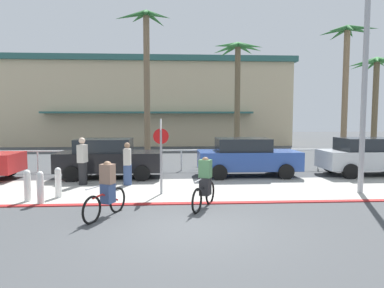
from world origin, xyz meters
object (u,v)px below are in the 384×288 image
(bollard_1, at_px, (27,185))
(palm_tree_2, at_px, (346,60))
(car_black_1, at_px, (109,158))
(pedestrian_0, at_px, (127,166))
(car_silver_3, at_px, (370,156))
(bollard_2, at_px, (40,187))
(pedestrian_1, at_px, (83,163))
(palm_tree_0, at_px, (146,50))
(palm_tree_3, at_px, (375,79))
(cyclist_black_1, at_px, (205,184))
(palm_tree_1, at_px, (237,68))
(stop_sign_bike_lane, at_px, (161,145))
(bollard_3, at_px, (58,182))
(streetlight_curb, at_px, (369,67))
(car_blue_2, at_px, (247,157))
(cyclist_red_0, at_px, (107,190))

(bollard_1, height_order, palm_tree_2, palm_tree_2)
(car_black_1, xyz_separation_m, pedestrian_0, (0.99, -1.64, -0.11))
(car_silver_3, bearing_deg, pedestrian_0, -171.36)
(bollard_2, bearing_deg, pedestrian_1, 79.20)
(palm_tree_0, relative_size, palm_tree_3, 1.36)
(palm_tree_3, bearing_deg, car_silver_3, -122.35)
(pedestrian_0, distance_m, pedestrian_1, 1.73)
(cyclist_black_1, bearing_deg, car_black_1, 126.39)
(palm_tree_1, distance_m, pedestrian_0, 11.62)
(bollard_2, height_order, pedestrian_1, pedestrian_1)
(stop_sign_bike_lane, height_order, pedestrian_1, stop_sign_bike_lane)
(bollard_3, height_order, streetlight_curb, streetlight_curb)
(bollard_3, bearing_deg, pedestrian_0, 44.20)
(palm_tree_1, bearing_deg, palm_tree_2, -8.99)
(palm_tree_3, bearing_deg, car_blue_2, -145.77)
(palm_tree_1, relative_size, pedestrian_1, 4.01)
(car_silver_3, xyz_separation_m, pedestrian_0, (-10.57, -1.61, -0.11))
(palm_tree_2, relative_size, pedestrian_1, 4.48)
(streetlight_curb, bearing_deg, palm_tree_0, 130.95)
(streetlight_curb, relative_size, car_blue_2, 1.70)
(bollard_1, relative_size, cyclist_black_1, 0.60)
(car_black_1, bearing_deg, stop_sign_bike_lane, -54.30)
(palm_tree_0, distance_m, pedestrian_0, 9.14)
(palm_tree_0, height_order, palm_tree_3, palm_tree_0)
(streetlight_curb, bearing_deg, palm_tree_2, 66.16)
(car_blue_2, bearing_deg, streetlight_curb, -49.56)
(bollard_1, relative_size, palm_tree_0, 0.11)
(palm_tree_3, bearing_deg, car_black_1, -156.94)
(palm_tree_2, bearing_deg, palm_tree_3, 17.54)
(palm_tree_0, relative_size, pedestrian_0, 5.31)
(stop_sign_bike_lane, height_order, palm_tree_2, palm_tree_2)
(bollard_3, xyz_separation_m, car_black_1, (0.98, 3.56, 0.35))
(car_black_1, xyz_separation_m, cyclist_red_0, (0.99, -5.71, -0.18))
(streetlight_curb, bearing_deg, bollard_1, -178.43)
(car_black_1, bearing_deg, palm_tree_0, 77.44)
(bollard_1, xyz_separation_m, pedestrian_0, (2.77, 2.36, 0.25))
(palm_tree_0, height_order, cyclist_red_0, palm_tree_0)
(stop_sign_bike_lane, bearing_deg, palm_tree_1, 66.19)
(bollard_3, xyz_separation_m, cyclist_black_1, (4.64, -1.40, 0.18))
(car_silver_3, xyz_separation_m, pedestrian_1, (-12.29, -1.48, -0.01))
(stop_sign_bike_lane, bearing_deg, palm_tree_3, 36.50)
(bollard_3, xyz_separation_m, palm_tree_1, (7.86, 10.61, 5.23))
(palm_tree_1, bearing_deg, palm_tree_0, -164.64)
(palm_tree_1, relative_size, palm_tree_3, 1.14)
(car_silver_3, distance_m, cyclist_red_0, 12.00)
(palm_tree_0, distance_m, palm_tree_3, 14.76)
(bollard_2, distance_m, cyclist_black_1, 4.96)
(bollard_2, bearing_deg, bollard_1, 148.98)
(car_silver_3, bearing_deg, bollard_1, -163.45)
(stop_sign_bike_lane, relative_size, cyclist_red_0, 1.53)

